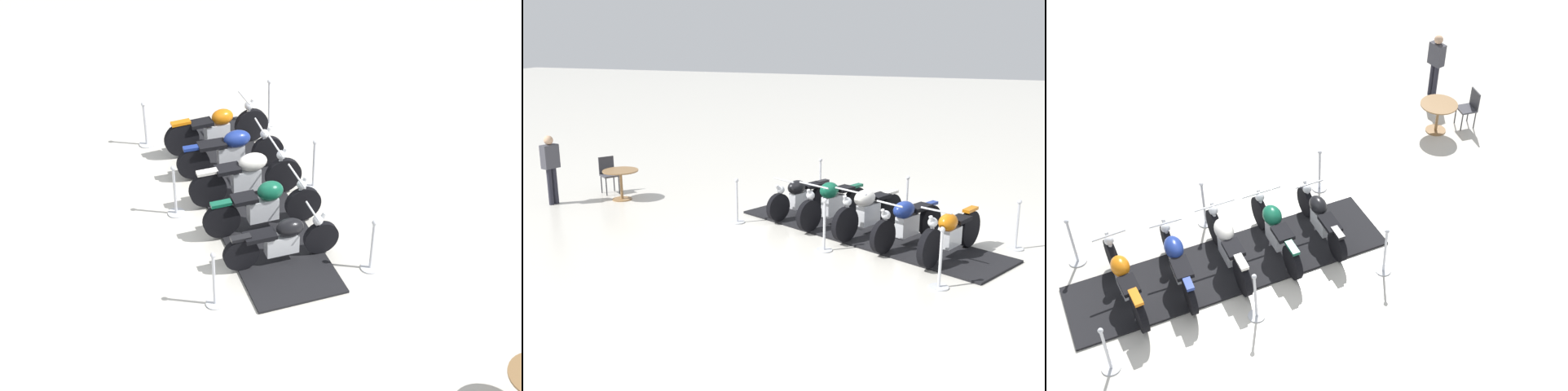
{
  "view_description": "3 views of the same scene",
  "coord_description": "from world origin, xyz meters",
  "views": [
    {
      "loc": [
        -8.58,
        -8.71,
        8.74
      ],
      "look_at": [
        -0.69,
        -1.05,
        0.96
      ],
      "focal_mm": 54.41,
      "sensor_mm": 36.0,
      "label": 1
    },
    {
      "loc": [
        12.9,
        2.42,
        4.35
      ],
      "look_at": [
        0.44,
        -1.7,
        0.83
      ],
      "focal_mm": 45.13,
      "sensor_mm": 36.0,
      "label": 2
    },
    {
      "loc": [
        -6.83,
        6.46,
        9.48
      ],
      "look_at": [
        -0.71,
        -1.5,
        1.12
      ],
      "focal_mm": 47.74,
      "sensor_mm": 36.0,
      "label": 3
    }
  ],
  "objects": [
    {
      "name": "ground_plane",
      "position": [
        0.0,
        0.0,
        0.0
      ],
      "size": [
        80.0,
        80.0,
        0.0
      ],
      "primitive_type": "plane",
      "color": "beige"
    },
    {
      "name": "stanchion_right_front",
      "position": [
        0.05,
        -2.92,
        0.32
      ],
      "size": [
        0.33,
        0.33,
        1.01
      ],
      "color": "silver",
      "rests_on": "ground_plane"
    },
    {
      "name": "motorcycle_navy",
      "position": [
        0.47,
        0.85,
        0.53
      ],
      "size": [
        1.96,
        1.14,
        0.96
      ],
      "rotation": [
        0.0,
        0.0,
        -0.5
      ],
      "color": "black",
      "rests_on": "display_platform"
    },
    {
      "name": "motorcycle_copper",
      "position": [
        0.9,
        1.72,
        0.51
      ],
      "size": [
        2.11,
        1.03,
        1.05
      ],
      "rotation": [
        0.0,
        0.0,
        -0.41
      ],
      "color": "black",
      "rests_on": "display_platform"
    },
    {
      "name": "stanchion_left_mid",
      "position": [
        -1.22,
        0.62,
        0.35
      ],
      "size": [
        0.32,
        0.32,
        1.05
      ],
      "color": "silver",
      "rests_on": "ground_plane"
    },
    {
      "name": "stanchion_right_mid",
      "position": [
        1.22,
        -0.62,
        0.35
      ],
      "size": [
        0.32,
        0.32,
        1.06
      ],
      "color": "silver",
      "rests_on": "ground_plane"
    },
    {
      "name": "bystander_person",
      "position": [
        0.03,
        -7.76,
        1.01
      ],
      "size": [
        0.45,
        0.33,
        1.69
      ],
      "rotation": [
        0.0,
        0.0,
        1.27
      ],
      "color": "#23232D",
      "rests_on": "ground_plane"
    },
    {
      "name": "motorcycle_forest",
      "position": [
        -0.41,
        -0.88,
        0.54
      ],
      "size": [
        2.03,
        1.19,
        0.99
      ],
      "rotation": [
        0.0,
        0.0,
        -0.46
      ],
      "color": "black",
      "rests_on": "display_platform"
    },
    {
      "name": "display_platform",
      "position": [
        0.0,
        0.0,
        0.02
      ],
      "size": [
        4.15,
        6.12,
        0.05
      ],
      "primitive_type": "cube",
      "rotation": [
        0.0,
        0.0,
        1.1
      ],
      "color": "black",
      "rests_on": "ground_plane"
    },
    {
      "name": "stanchion_left_front",
      "position": [
        -2.39,
        -1.68,
        0.37
      ],
      "size": [
        0.3,
        0.3,
        1.06
      ],
      "color": "silver",
      "rests_on": "ground_plane"
    },
    {
      "name": "cafe_chair_near_table",
      "position": [
        -1.33,
        -7.07,
        0.54
      ],
      "size": [
        0.56,
        0.56,
        0.94
      ],
      "rotation": [
        0.0,
        0.0,
        0.95
      ],
      "color": "#2D2D33",
      "rests_on": "ground_plane"
    },
    {
      "name": "stanchion_right_rear",
      "position": [
        2.39,
        1.68,
        0.34
      ],
      "size": [
        0.34,
        0.34,
        1.08
      ],
      "color": "silver",
      "rests_on": "ground_plane"
    },
    {
      "name": "motorcycle_cream",
      "position": [
        0.03,
        -0.02,
        0.55
      ],
      "size": [
        2.01,
        1.18,
        1.04
      ],
      "rotation": [
        0.0,
        0.0,
        -0.47
      ],
      "color": "black",
      "rests_on": "display_platform"
    },
    {
      "name": "motorcycle_black",
      "position": [
        -0.85,
        -1.74,
        0.49
      ],
      "size": [
        1.87,
        1.05,
        0.91
      ],
      "rotation": [
        0.0,
        0.0,
        -0.48
      ],
      "color": "black",
      "rests_on": "display_platform"
    },
    {
      "name": "cafe_table",
      "position": [
        -0.85,
        -6.4,
        0.57
      ],
      "size": [
        0.88,
        0.88,
        0.75
      ],
      "color": "olive",
      "rests_on": "ground_plane"
    },
    {
      "name": "stanchion_left_rear",
      "position": [
        -0.05,
        2.92,
        0.33
      ],
      "size": [
        0.32,
        0.32,
        1.01
      ],
      "color": "silver",
      "rests_on": "ground_plane"
    }
  ]
}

